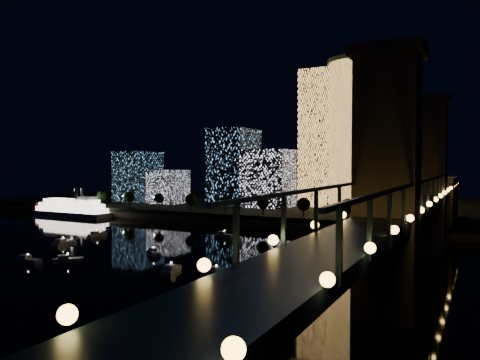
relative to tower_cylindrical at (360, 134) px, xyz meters
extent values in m
plane|color=black|center=(-22.32, -139.99, -44.33)|extent=(520.00, 520.00, 0.00)
cube|color=black|center=(-22.32, 20.01, -41.83)|extent=(420.00, 160.00, 5.00)
cube|color=#6B5E4C|center=(-22.32, -57.99, -42.83)|extent=(420.00, 6.00, 3.00)
cylinder|color=#FEB151|center=(0.00, 0.00, -1.13)|extent=(32.00, 32.00, 76.41)
cylinder|color=#6B5E4C|center=(0.00, 0.00, 38.08)|extent=(34.00, 34.00, 2.00)
cube|color=#FEB151|center=(-20.64, 5.54, -1.67)|extent=(23.67, 23.67, 75.32)
cube|color=white|center=(-46.30, -15.47, -23.66)|extent=(25.47, 21.55, 31.35)
cube|color=#4F96D8|center=(-69.04, -12.13, -17.59)|extent=(21.74, 28.26, 43.47)
cube|color=white|center=(-109.20, -20.86, -29.45)|extent=(19.77, 17.97, 19.77)
cube|color=#4F96D8|center=(-136.64, -15.63, -23.73)|extent=(22.28, 24.51, 31.19)
cube|color=#172C4B|center=(42.68, -139.99, -26.33)|extent=(10.00, 260.00, 2.00)
cube|color=#6B5E4C|center=(42.68, -89.99, -20.33)|extent=(11.00, 9.00, 48.00)
cube|color=#6B5E4C|center=(42.68, -159.99, -20.33)|extent=(11.00, 9.00, 48.00)
cube|color=#6B5E4C|center=(42.68, -89.99, 4.67)|extent=(13.00, 11.00, 2.00)
cube|color=#6B5E4C|center=(42.68, -159.99, 4.67)|extent=(13.00, 11.00, 2.00)
cube|color=#172C4B|center=(37.68, -139.99, -19.33)|extent=(0.50, 150.00, 0.50)
cube|color=#172C4B|center=(47.68, -139.99, -19.33)|extent=(0.50, 150.00, 0.50)
cube|color=#6B5E4C|center=(42.68, -39.99, -32.83)|extent=(12.00, 40.00, 23.00)
cube|color=#172C4B|center=(37.68, -199.99, -22.83)|extent=(0.50, 0.50, 7.00)
cube|color=#172C4B|center=(37.68, -175.99, -22.83)|extent=(0.50, 0.50, 7.00)
cube|color=#172C4B|center=(37.68, -151.99, -22.83)|extent=(0.50, 0.50, 7.00)
cube|color=#172C4B|center=(37.68, -127.99, -22.83)|extent=(0.50, 0.50, 7.00)
cube|color=#172C4B|center=(37.68, -103.99, -22.83)|extent=(0.50, 0.50, 7.00)
cube|color=#172C4B|center=(37.68, -79.99, -22.83)|extent=(0.50, 0.50, 7.00)
sphere|color=#FFAE38|center=(37.18, -229.99, -24.53)|extent=(1.20, 1.20, 1.20)
sphere|color=#FFAE38|center=(37.18, -184.99, -24.53)|extent=(1.20, 1.20, 1.20)
sphere|color=#FFAE38|center=(37.18, -139.99, -24.53)|extent=(1.20, 1.20, 1.20)
sphere|color=#FFAE38|center=(37.18, -94.99, -24.53)|extent=(1.20, 1.20, 1.20)
sphere|color=#FFAE38|center=(37.18, -49.99, -24.53)|extent=(1.20, 1.20, 1.20)
cube|color=silver|center=(-140.87, -66.38, -43.09)|extent=(49.53, 12.13, 2.47)
cube|color=white|center=(-140.87, -66.38, -40.73)|extent=(45.40, 11.04, 2.26)
cube|color=white|center=(-140.87, -66.38, -38.47)|extent=(41.27, 9.94, 2.26)
cube|color=white|center=(-140.87, -66.38, -36.21)|extent=(35.09, 8.81, 2.26)
cube|color=silver|center=(-128.53, -66.59, -34.25)|extent=(8.33, 6.31, 1.85)
cylinder|color=black|center=(-134.73, -68.54, -31.99)|extent=(1.44, 1.44, 6.17)
cylinder|color=black|center=(-134.67, -64.43, -31.99)|extent=(1.44, 1.44, 6.17)
cylinder|color=maroon|center=(-165.54, -65.97, -41.24)|extent=(7.35, 9.37, 7.20)
cube|color=silver|center=(-1.59, -146.92, -43.73)|extent=(7.75, 2.66, 1.20)
cube|color=silver|center=(-2.75, -146.89, -42.63)|extent=(2.74, 2.07, 1.00)
sphere|color=white|center=(-1.59, -146.92, -41.73)|extent=(0.36, 0.36, 0.36)
cube|color=silver|center=(-57.49, -158.93, -43.73)|extent=(8.69, 3.10, 1.20)
cube|color=silver|center=(-58.78, -158.98, -42.63)|extent=(3.09, 2.35, 1.00)
sphere|color=white|center=(-57.49, -158.93, -41.73)|extent=(0.36, 0.36, 0.36)
cube|color=silver|center=(26.26, -142.78, -43.73)|extent=(8.01, 6.25, 1.20)
cube|color=silver|center=(25.26, -143.40, -42.63)|extent=(3.41, 3.18, 1.00)
sphere|color=white|center=(26.26, -142.78, -41.73)|extent=(0.36, 0.36, 0.36)
cube|color=silver|center=(-30.65, -91.32, -43.73)|extent=(7.79, 3.29, 1.20)
cube|color=silver|center=(-31.77, -91.19, -42.63)|extent=(2.86, 2.26, 1.00)
sphere|color=white|center=(-30.65, -91.32, -41.73)|extent=(0.36, 0.36, 0.36)
cube|color=silver|center=(-18.71, -101.92, -43.73)|extent=(5.18, 7.67, 1.20)
cube|color=silver|center=(-19.16, -100.91, -42.63)|extent=(2.81, 3.13, 1.00)
sphere|color=white|center=(-18.71, -101.92, -41.73)|extent=(0.36, 0.36, 0.36)
cube|color=silver|center=(4.71, -126.89, -43.73)|extent=(4.99, 8.14, 1.20)
cube|color=silver|center=(4.31, -127.98, -42.63)|extent=(2.83, 3.24, 1.00)
sphere|color=white|center=(4.71, -126.89, -41.73)|extent=(0.36, 0.36, 0.36)
cube|color=silver|center=(-73.00, -132.42, -43.73)|extent=(4.88, 9.88, 1.20)
cube|color=silver|center=(-72.72, -133.81, -42.63)|extent=(3.08, 3.74, 1.00)
sphere|color=white|center=(-73.00, -132.42, -41.73)|extent=(0.36, 0.36, 0.36)
cube|color=silver|center=(-32.44, -133.23, -43.73)|extent=(7.42, 6.34, 1.20)
cube|color=silver|center=(-33.34, -132.57, -42.63)|extent=(3.25, 3.11, 1.00)
sphere|color=white|center=(-32.44, -133.23, -41.73)|extent=(0.36, 0.36, 0.36)
cube|color=silver|center=(-75.71, -113.20, -43.73)|extent=(3.45, 7.99, 1.20)
cube|color=silver|center=(-75.86, -114.36, -42.63)|extent=(2.34, 2.95, 1.00)
sphere|color=white|center=(-75.71, -113.20, -41.73)|extent=(0.36, 0.36, 0.36)
cube|color=silver|center=(12.18, -111.70, -43.73)|extent=(9.42, 8.04, 1.20)
cube|color=silver|center=(11.04, -112.54, -42.63)|extent=(4.13, 3.94, 1.00)
sphere|color=white|center=(12.18, -111.70, -41.73)|extent=(0.36, 0.36, 0.36)
cube|color=silver|center=(-13.92, -149.40, -43.73)|extent=(5.03, 9.05, 1.20)
cube|color=silver|center=(-13.56, -150.65, -42.63)|extent=(2.99, 3.52, 1.00)
sphere|color=white|center=(-13.92, -149.40, -41.73)|extent=(0.36, 0.36, 0.36)
cube|color=silver|center=(-47.89, -153.06, -43.73)|extent=(7.74, 8.09, 1.20)
cube|color=silver|center=(-48.75, -154.00, -42.63)|extent=(3.63, 3.68, 1.00)
sphere|color=white|center=(-47.89, -153.06, -41.73)|extent=(0.36, 0.36, 0.36)
cylinder|color=black|center=(-132.32, -51.99, -37.33)|extent=(0.70, 0.70, 4.00)
sphere|color=black|center=(-132.32, -51.99, -33.83)|extent=(5.92, 5.92, 5.92)
cylinder|color=black|center=(-112.32, -51.99, -37.33)|extent=(0.70, 0.70, 4.00)
sphere|color=black|center=(-112.32, -51.99, -33.83)|extent=(5.90, 5.90, 5.90)
cylinder|color=black|center=(-92.32, -51.99, -37.33)|extent=(0.70, 0.70, 4.00)
sphere|color=black|center=(-92.32, -51.99, -33.83)|extent=(5.22, 5.22, 5.22)
cylinder|color=black|center=(-72.32, -51.99, -37.33)|extent=(0.70, 0.70, 4.00)
sphere|color=black|center=(-72.32, -51.99, -33.83)|extent=(5.85, 5.85, 5.85)
cylinder|color=black|center=(-52.32, -51.99, -37.33)|extent=(0.70, 0.70, 4.00)
sphere|color=black|center=(-52.32, -51.99, -33.83)|extent=(5.15, 5.15, 5.15)
cylinder|color=black|center=(-32.32, -51.99, -37.33)|extent=(0.70, 0.70, 4.00)
sphere|color=black|center=(-32.32, -51.99, -33.83)|extent=(6.06, 6.06, 6.06)
cylinder|color=black|center=(-12.32, -51.99, -37.33)|extent=(0.70, 0.70, 4.00)
sphere|color=black|center=(-12.32, -51.99, -33.83)|extent=(6.05, 6.05, 6.05)
cylinder|color=black|center=(7.68, -51.99, -37.33)|extent=(0.70, 0.70, 4.00)
sphere|color=black|center=(7.68, -51.99, -33.83)|extent=(6.62, 6.62, 6.62)
cylinder|color=black|center=(27.68, -51.99, -37.33)|extent=(0.70, 0.70, 4.00)
sphere|color=black|center=(27.68, -51.99, -33.83)|extent=(6.21, 6.21, 6.21)
cylinder|color=black|center=(-122.32, -45.99, -36.83)|extent=(0.24, 0.24, 5.00)
sphere|color=#FFCC7F|center=(-122.32, -45.99, -34.03)|extent=(0.70, 0.70, 0.70)
cylinder|color=black|center=(-100.32, -45.99, -36.83)|extent=(0.24, 0.24, 5.00)
sphere|color=#FFCC7F|center=(-100.32, -45.99, -34.03)|extent=(0.70, 0.70, 0.70)
cylinder|color=black|center=(-78.32, -45.99, -36.83)|extent=(0.24, 0.24, 5.00)
sphere|color=#FFCC7F|center=(-78.32, -45.99, -34.03)|extent=(0.70, 0.70, 0.70)
cylinder|color=black|center=(-56.32, -45.99, -36.83)|extent=(0.24, 0.24, 5.00)
sphere|color=#FFCC7F|center=(-56.32, -45.99, -34.03)|extent=(0.70, 0.70, 0.70)
cylinder|color=black|center=(-34.32, -45.99, -36.83)|extent=(0.24, 0.24, 5.00)
sphere|color=#FFCC7F|center=(-34.32, -45.99, -34.03)|extent=(0.70, 0.70, 0.70)
cylinder|color=black|center=(-12.32, -45.99, -36.83)|extent=(0.24, 0.24, 5.00)
sphere|color=#FFCC7F|center=(-12.32, -45.99, -34.03)|extent=(0.70, 0.70, 0.70)
cylinder|color=black|center=(9.68, -45.99, -36.83)|extent=(0.24, 0.24, 5.00)
sphere|color=#FFCC7F|center=(9.68, -45.99, -34.03)|extent=(0.70, 0.70, 0.70)
camera|label=1|loc=(58.53, -249.19, -15.74)|focal=35.00mm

